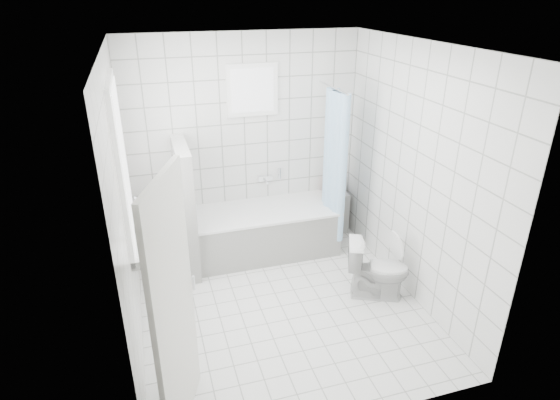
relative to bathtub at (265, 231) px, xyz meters
name	(u,v)px	position (x,y,z in m)	size (l,w,h in m)	color
ground	(281,306)	(-0.13, -1.12, -0.29)	(3.00, 3.00, 0.00)	white
ceiling	(281,45)	(-0.13, -1.12, 2.31)	(3.00, 3.00, 0.00)	white
wall_back	(245,144)	(-0.13, 0.38, 1.01)	(2.80, 0.02, 2.60)	white
wall_front	(349,280)	(-0.13, -2.62, 1.01)	(2.80, 0.02, 2.60)	white
wall_left	(124,211)	(-1.53, -1.12, 1.01)	(0.02, 3.00, 2.60)	white
wall_right	(414,176)	(1.27, -1.12, 1.01)	(0.02, 3.00, 2.60)	white
window_left	(124,165)	(-1.49, -0.82, 1.31)	(0.01, 0.90, 1.40)	white
window_back	(253,90)	(-0.03, 0.33, 1.66)	(0.50, 0.01, 0.50)	white
window_sill	(140,238)	(-1.44, -0.82, 0.57)	(0.18, 1.02, 0.08)	white
door	(174,312)	(-1.24, -2.23, 0.71)	(0.04, 0.80, 2.00)	silver
bathtub	(265,231)	(0.00, 0.00, 0.00)	(1.74, 0.77, 0.58)	white
partition_wall	(186,208)	(-0.94, -0.05, 0.46)	(0.15, 0.85, 1.50)	white
tiled_ledge	(332,213)	(1.00, 0.25, -0.02)	(0.40, 0.24, 0.55)	white
toilet	(378,269)	(0.90, -1.23, 0.03)	(0.36, 0.64, 0.65)	white
curtain_rod	(333,88)	(0.81, -0.02, 1.71)	(0.02, 0.02, 0.80)	silver
shower_curtain	(334,167)	(0.81, -0.16, 0.81)	(0.14, 0.48, 1.78)	#4A9ADB
tub_faucet	(265,178)	(0.10, 0.33, 0.56)	(0.18, 0.06, 0.06)	silver
sill_bottles	(139,218)	(-1.43, -0.72, 0.73)	(0.18, 0.50, 0.30)	silver
ledge_bottles	(331,186)	(0.97, 0.25, 0.37)	(0.19, 0.15, 0.23)	#1F1AD7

